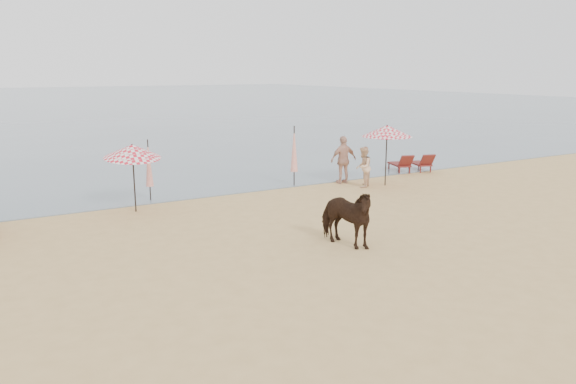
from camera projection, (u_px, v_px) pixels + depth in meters
name	position (u px, v px, depth m)	size (l,w,h in m)	color
ground	(408.00, 288.00, 11.68)	(120.00, 120.00, 0.00)	tan
sea	(22.00, 102.00, 79.25)	(160.00, 140.00, 0.06)	#51606B
lounger_cluster_right	(412.00, 163.00, 24.87)	(1.96, 1.92, 0.57)	maroon
umbrella_open_left_b	(132.00, 151.00, 17.55)	(1.77, 1.80, 2.25)	black
umbrella_open_right	(387.00, 131.00, 21.60)	(1.94, 1.94, 2.37)	black
umbrella_closed_left	(149.00, 163.00, 19.13)	(0.26, 0.26, 2.14)	black
umbrella_closed_right	(294.00, 149.00, 21.62)	(0.29, 0.29, 2.35)	black
cow	(345.00, 217.00, 14.29)	(0.84, 1.84, 1.55)	black
beachgoer_right_a	(363.00, 167.00, 21.56)	(0.76, 0.59, 1.57)	#DDB08A
beachgoer_right_b	(343.00, 160.00, 22.24)	(1.11, 0.46, 1.90)	tan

